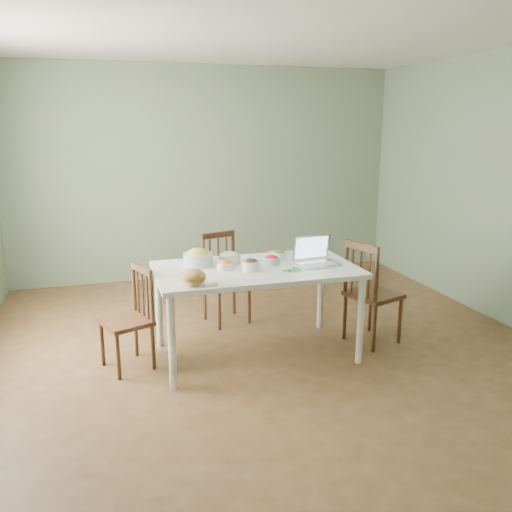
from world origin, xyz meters
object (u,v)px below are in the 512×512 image
object	(u,v)px
laptop	(319,252)
chair_left	(126,319)
chair_right	(374,292)
bowl_squash	(198,257)
bread_boule	(193,277)
chair_far	(227,279)
dining_table	(256,312)

from	to	relation	value
laptop	chair_left	bearing A→B (deg)	170.19
chair_right	bowl_squash	bearing A→B (deg)	63.04
bread_boule	laptop	xyz separation A→B (m)	(1.14, 0.26, 0.06)
bowl_squash	chair_right	bearing A→B (deg)	-8.25
chair_far	chair_right	bearing A→B (deg)	-51.32
chair_right	laptop	world-z (taller)	laptop
chair_left	bowl_squash	world-z (taller)	bowl_squash
dining_table	chair_left	world-z (taller)	chair_left
chair_right	bowl_squash	size ratio (longest dim) A/B	3.81
chair_left	chair_far	bearing A→B (deg)	106.30
chair_left	bread_boule	size ratio (longest dim) A/B	4.41
bread_boule	chair_right	bearing A→B (deg)	10.44
dining_table	bread_boule	xyz separation A→B (m)	(-0.60, -0.35, 0.46)
chair_far	bowl_squash	world-z (taller)	bowl_squash
chair_right	bread_boule	distance (m)	1.79
chair_far	bread_boule	size ratio (longest dim) A/B	4.69
chair_far	chair_left	xyz separation A→B (m)	(-1.04, -0.80, -0.03)
dining_table	laptop	size ratio (longest dim) A/B	4.98
chair_far	chair_right	xyz separation A→B (m)	(1.18, -0.88, 0.03)
laptop	bowl_squash	bearing A→B (deg)	159.29
chair_left	chair_right	xyz separation A→B (m)	(2.22, -0.09, 0.05)
dining_table	chair_right	xyz separation A→B (m)	(1.12, -0.03, 0.08)
dining_table	laptop	bearing A→B (deg)	-9.03
chair_far	chair_left	distance (m)	1.31
bread_boule	laptop	world-z (taller)	laptop
chair_far	laptop	world-z (taller)	laptop
dining_table	chair_far	distance (m)	0.86
bowl_squash	chair_left	bearing A→B (deg)	-167.52
chair_right	bowl_squash	distance (m)	1.65
chair_left	bowl_squash	distance (m)	0.79
chair_left	bread_boule	xyz separation A→B (m)	(0.50, -0.41, 0.43)
chair_left	laptop	size ratio (longest dim) A/B	2.50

